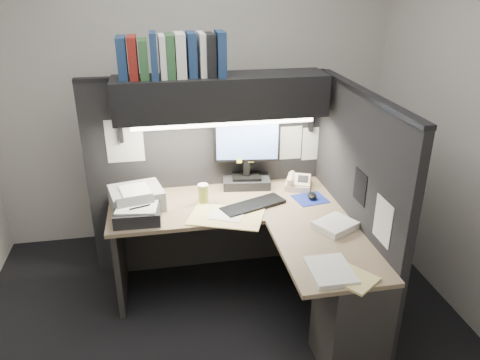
{
  "coord_description": "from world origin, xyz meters",
  "views": [
    {
      "loc": [
        -0.36,
        -2.58,
        2.32
      ],
      "look_at": [
        0.22,
        0.51,
        0.93
      ],
      "focal_mm": 35.0,
      "sensor_mm": 36.0,
      "label": 1
    }
  ],
  "objects_px": {
    "coffee_cup": "(203,194)",
    "notebook_stack": "(138,214)",
    "desk": "(283,272)",
    "telephone": "(298,183)",
    "keyboard": "(253,205)",
    "overhead_shelf": "(221,96)",
    "printer": "(137,198)",
    "monitor": "(247,160)"
  },
  "relations": [
    {
      "from": "monitor",
      "to": "keyboard",
      "type": "bearing_deg",
      "value": -85.89
    },
    {
      "from": "notebook_stack",
      "to": "keyboard",
      "type": "bearing_deg",
      "value": 3.7
    },
    {
      "from": "coffee_cup",
      "to": "overhead_shelf",
      "type": "bearing_deg",
      "value": 44.78
    },
    {
      "from": "overhead_shelf",
      "to": "keyboard",
      "type": "distance_m",
      "value": 0.84
    },
    {
      "from": "keyboard",
      "to": "telephone",
      "type": "height_order",
      "value": "telephone"
    },
    {
      "from": "telephone",
      "to": "keyboard",
      "type": "bearing_deg",
      "value": -125.81
    },
    {
      "from": "monitor",
      "to": "telephone",
      "type": "height_order",
      "value": "monitor"
    },
    {
      "from": "telephone",
      "to": "coffee_cup",
      "type": "height_order",
      "value": "coffee_cup"
    },
    {
      "from": "desk",
      "to": "notebook_stack",
      "type": "relative_size",
      "value": 5.35
    },
    {
      "from": "notebook_stack",
      "to": "monitor",
      "type": "bearing_deg",
      "value": 26.28
    },
    {
      "from": "overhead_shelf",
      "to": "monitor",
      "type": "relative_size",
      "value": 2.75
    },
    {
      "from": "desk",
      "to": "overhead_shelf",
      "type": "bearing_deg",
      "value": 111.79
    },
    {
      "from": "desk",
      "to": "keyboard",
      "type": "height_order",
      "value": "keyboard"
    },
    {
      "from": "monitor",
      "to": "telephone",
      "type": "bearing_deg",
      "value": -6.99
    },
    {
      "from": "monitor",
      "to": "keyboard",
      "type": "relative_size",
      "value": 1.15
    },
    {
      "from": "printer",
      "to": "overhead_shelf",
      "type": "bearing_deg",
      "value": 0.3
    },
    {
      "from": "coffee_cup",
      "to": "notebook_stack",
      "type": "height_order",
      "value": "coffee_cup"
    },
    {
      "from": "coffee_cup",
      "to": "monitor",
      "type": "bearing_deg",
      "value": 32.0
    },
    {
      "from": "overhead_shelf",
      "to": "telephone",
      "type": "distance_m",
      "value": 0.95
    },
    {
      "from": "telephone",
      "to": "desk",
      "type": "bearing_deg",
      "value": -91.27
    },
    {
      "from": "monitor",
      "to": "notebook_stack",
      "type": "xyz_separation_m",
      "value": [
        -0.86,
        -0.43,
        -0.18
      ]
    },
    {
      "from": "desk",
      "to": "telephone",
      "type": "distance_m",
      "value": 0.84
    },
    {
      "from": "monitor",
      "to": "telephone",
      "type": "relative_size",
      "value": 2.71
    },
    {
      "from": "desk",
      "to": "telephone",
      "type": "xyz_separation_m",
      "value": [
        0.31,
        0.71,
        0.33
      ]
    },
    {
      "from": "desk",
      "to": "monitor",
      "type": "height_order",
      "value": "monitor"
    },
    {
      "from": "desk",
      "to": "coffee_cup",
      "type": "relative_size",
      "value": 12.12
    },
    {
      "from": "overhead_shelf",
      "to": "notebook_stack",
      "type": "height_order",
      "value": "overhead_shelf"
    },
    {
      "from": "coffee_cup",
      "to": "notebook_stack",
      "type": "xyz_separation_m",
      "value": [
        -0.48,
        -0.19,
        -0.02
      ]
    },
    {
      "from": "keyboard",
      "to": "notebook_stack",
      "type": "bearing_deg",
      "value": 161.98
    },
    {
      "from": "monitor",
      "to": "printer",
      "type": "distance_m",
      "value": 0.91
    },
    {
      "from": "printer",
      "to": "notebook_stack",
      "type": "bearing_deg",
      "value": -100.33
    },
    {
      "from": "overhead_shelf",
      "to": "keyboard",
      "type": "bearing_deg",
      "value": -58.8
    },
    {
      "from": "keyboard",
      "to": "coffee_cup",
      "type": "height_order",
      "value": "coffee_cup"
    },
    {
      "from": "keyboard",
      "to": "desk",
      "type": "bearing_deg",
      "value": -97.18
    },
    {
      "from": "telephone",
      "to": "notebook_stack",
      "type": "height_order",
      "value": "notebook_stack"
    },
    {
      "from": "desk",
      "to": "keyboard",
      "type": "bearing_deg",
      "value": 104.55
    },
    {
      "from": "keyboard",
      "to": "telephone",
      "type": "xyz_separation_m",
      "value": [
        0.43,
        0.27,
        0.03
      ]
    },
    {
      "from": "coffee_cup",
      "to": "notebook_stack",
      "type": "bearing_deg",
      "value": -158.63
    },
    {
      "from": "telephone",
      "to": "printer",
      "type": "relative_size",
      "value": 0.56
    },
    {
      "from": "monitor",
      "to": "telephone",
      "type": "distance_m",
      "value": 0.46
    },
    {
      "from": "coffee_cup",
      "to": "keyboard",
      "type": "bearing_deg",
      "value": -20.78
    },
    {
      "from": "notebook_stack",
      "to": "coffee_cup",
      "type": "bearing_deg",
      "value": 21.37
    }
  ]
}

